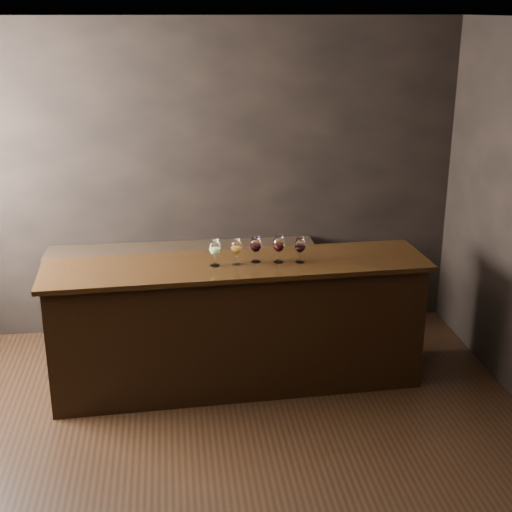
{
  "coord_description": "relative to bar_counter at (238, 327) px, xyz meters",
  "views": [
    {
      "loc": [
        -0.07,
        -3.97,
        2.85
      ],
      "look_at": [
        0.55,
        1.08,
        1.08
      ],
      "focal_mm": 50.0,
      "sensor_mm": 36.0,
      "label": 1
    }
  ],
  "objects": [
    {
      "name": "back_bar_shelf",
      "position": [
        -0.4,
        0.95,
        -0.07
      ],
      "size": [
        2.37,
        0.4,
        0.85
      ],
      "primitive_type": "cube",
      "color": "black",
      "rests_on": "ground"
    },
    {
      "name": "room_shell",
      "position": [
        -0.64,
        -0.97,
        1.31
      ],
      "size": [
        5.02,
        4.52,
        2.81
      ],
      "color": "black",
      "rests_on": "ground"
    },
    {
      "name": "glass_white",
      "position": [
        -0.17,
        -0.04,
        0.67
      ],
      "size": [
        0.09,
        0.09,
        0.2
      ],
      "color": "white",
      "rests_on": "bar_top"
    },
    {
      "name": "glass_red_c",
      "position": [
        0.48,
        -0.04,
        0.66
      ],
      "size": [
        0.08,
        0.08,
        0.19
      ],
      "color": "white",
      "rests_on": "bar_top"
    },
    {
      "name": "glass_red_b",
      "position": [
        0.31,
        -0.02,
        0.67
      ],
      "size": [
        0.09,
        0.09,
        0.21
      ],
      "color": "white",
      "rests_on": "bar_top"
    },
    {
      "name": "glass_red_a",
      "position": [
        0.14,
        0.01,
        0.67
      ],
      "size": [
        0.08,
        0.08,
        0.2
      ],
      "color": "white",
      "rests_on": "bar_top"
    },
    {
      "name": "glass_amber",
      "position": [
        -0.01,
        -0.03,
        0.67
      ],
      "size": [
        0.08,
        0.08,
        0.2
      ],
      "color": "white",
      "rests_on": "bar_top"
    },
    {
      "name": "bar_top",
      "position": [
        0.0,
        0.0,
        0.51
      ],
      "size": [
        2.96,
        0.81,
        0.04
      ],
      "primitive_type": "cube",
      "rotation": [
        0.0,
        0.0,
        0.05
      ],
      "color": "black",
      "rests_on": "bar_counter"
    },
    {
      "name": "bar_counter",
      "position": [
        0.0,
        0.0,
        0.0
      ],
      "size": [
        2.86,
        0.74,
        0.99
      ],
      "primitive_type": "cube",
      "rotation": [
        0.0,
        0.0,
        0.05
      ],
      "color": "black",
      "rests_on": "ground"
    },
    {
      "name": "ground",
      "position": [
        -0.41,
        -1.08,
        -0.5
      ],
      "size": [
        5.0,
        5.0,
        0.0
      ],
      "primitive_type": "plane",
      "color": "black",
      "rests_on": "ground"
    }
  ]
}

